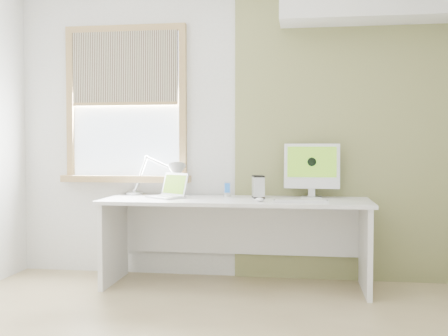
% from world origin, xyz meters
% --- Properties ---
extents(room, '(4.04, 3.54, 2.64)m').
position_xyz_m(room, '(0.00, 0.00, 1.30)').
color(room, tan).
rests_on(room, ground).
extents(accent_wall, '(2.00, 0.02, 2.60)m').
position_xyz_m(accent_wall, '(1.00, 1.74, 1.30)').
color(accent_wall, '#818E55').
rests_on(accent_wall, room).
extents(window, '(1.20, 0.14, 1.42)m').
position_xyz_m(window, '(-1.00, 1.71, 1.54)').
color(window, olive).
rests_on(window, room).
extents(desk, '(2.20, 0.70, 0.73)m').
position_xyz_m(desk, '(0.05, 1.44, 0.53)').
color(desk, white).
rests_on(desk, room).
extents(desk_lamp, '(0.61, 0.32, 0.36)m').
position_xyz_m(desk_lamp, '(-0.57, 1.57, 0.92)').
color(desk_lamp, silver).
rests_on(desk_lamp, desk).
extents(laptop, '(0.38, 0.37, 0.21)m').
position_xyz_m(laptop, '(-0.52, 1.42, 0.78)').
color(laptop, silver).
rests_on(laptop, desk).
extents(phone_dock, '(0.08, 0.08, 0.13)m').
position_xyz_m(phone_dock, '(-0.05, 1.58, 0.77)').
color(phone_dock, silver).
rests_on(phone_dock, desk).
extents(external_drive, '(0.12, 0.16, 0.19)m').
position_xyz_m(external_drive, '(0.23, 1.51, 0.82)').
color(external_drive, silver).
rests_on(external_drive, desk).
extents(imac, '(0.47, 0.16, 0.46)m').
position_xyz_m(imac, '(0.67, 1.61, 0.99)').
color(imac, silver).
rests_on(imac, desk).
extents(keyboard, '(0.43, 0.13, 0.02)m').
position_xyz_m(keyboard, '(0.58, 1.20, 0.74)').
color(keyboard, white).
rests_on(keyboard, desk).
extents(mouse, '(0.10, 0.12, 0.03)m').
position_xyz_m(mouse, '(0.26, 1.22, 0.75)').
color(mouse, white).
rests_on(mouse, desk).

